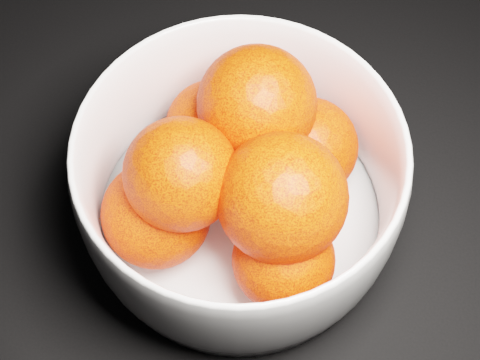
# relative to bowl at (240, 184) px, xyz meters

# --- Properties ---
(bowl) EXTENTS (0.25, 0.25, 0.12)m
(bowl) POSITION_rel_bowl_xyz_m (0.00, 0.00, 0.00)
(bowl) COLOR silver
(bowl) RESTS_ON ground
(orange_pile) EXTENTS (0.19, 0.19, 0.14)m
(orange_pile) POSITION_rel_bowl_xyz_m (0.00, 0.00, 0.02)
(orange_pile) COLOR #FF2B05
(orange_pile) RESTS_ON bowl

